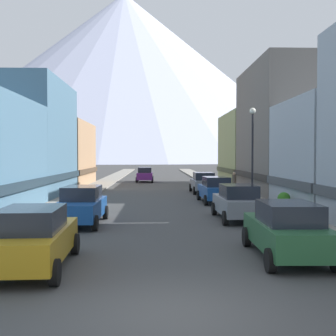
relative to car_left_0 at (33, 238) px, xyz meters
name	(u,v)px	position (x,y,z in m)	size (l,w,h in m)	color
ground_plane	(171,313)	(3.80, -3.36, -0.90)	(400.00, 400.00, 0.00)	#404040
sidewalk_left	(99,185)	(-2.45, 31.64, -0.82)	(2.50, 100.00, 0.15)	gray
sidewalk_right	(217,185)	(10.05, 31.64, -0.82)	(2.50, 100.00, 0.15)	gray
storefront_left_2	(15,141)	(-7.59, 21.08, 3.46)	(8.08, 10.30, 9.04)	slate
storefront_left_3	(58,155)	(-6.94, 32.35, 2.35)	(6.77, 11.31, 6.76)	tan
storefront_right_2	(307,132)	(16.13, 22.15, 4.25)	(9.96, 11.48, 10.64)	#66605B
storefront_right_3	(263,150)	(15.53, 33.78, 2.89)	(8.76, 11.11, 7.87)	#8C9966
car_left_0	(33,238)	(0.00, 0.00, 0.00)	(2.23, 4.47, 1.78)	#B28419
car_left_1	(81,205)	(0.00, 7.58, 0.00)	(2.11, 4.42, 1.78)	#19478C
car_right_0	(287,230)	(7.60, 1.01, 0.00)	(2.15, 4.44, 1.78)	#265933
car_right_1	(238,202)	(7.60, 8.67, 0.00)	(2.11, 4.42, 1.78)	slate
car_right_2	(216,189)	(7.60, 16.22, 0.00)	(2.21, 4.47, 1.78)	#19478C
car_right_3	(203,182)	(7.60, 23.45, 0.00)	(2.12, 4.43, 1.78)	slate
car_driving_0	(145,175)	(2.20, 38.17, 0.00)	(2.06, 4.40, 1.78)	#591E72
trash_bin_right	(309,215)	(10.15, 5.87, -0.26)	(0.59, 0.59, 0.98)	#4C5156
potted_plant_0	(284,200)	(10.80, 11.40, -0.20)	(0.73, 0.73, 0.99)	#4C4C51
potted_plant_1	(301,207)	(10.80, 8.67, -0.25)	(0.66, 0.66, 0.89)	gray
pedestrian_0	(234,183)	(10.05, 22.28, 0.04)	(0.36, 0.36, 1.70)	brown
streetlamp_right	(252,143)	(9.15, 12.13, 3.09)	(0.36, 0.36, 5.86)	black
mountain_backdrop	(125,77)	(-16.43, 256.64, 52.91)	(252.08, 252.08, 107.62)	silver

